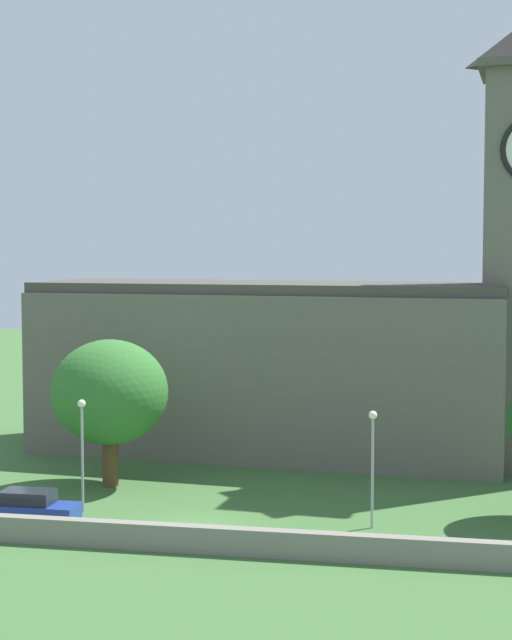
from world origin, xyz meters
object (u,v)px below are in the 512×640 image
object	(u,v)px
streetlamp_west_mid	(82,435)
streetlamp_central	(373,448)
car_blue	(31,508)
tree_by_tower	(110,392)
church	(324,341)

from	to	relation	value
streetlamp_west_mid	streetlamp_central	bearing A→B (deg)	-0.59
car_blue	tree_by_tower	xyz separation A→B (m)	(1.06, 9.12, 4.67)
streetlamp_west_mid	tree_by_tower	xyz separation A→B (m)	(-0.50, 5.93, 1.46)
streetlamp_west_mid	church	bearing A→B (deg)	57.75
streetlamp_west_mid	streetlamp_central	size ratio (longest dim) A/B	1.02
tree_by_tower	streetlamp_central	bearing A→B (deg)	-20.83
church	car_blue	world-z (taller)	church
streetlamp_west_mid	streetlamp_central	distance (m)	15.52
church	tree_by_tower	size ratio (longest dim) A/B	4.32
streetlamp_central	streetlamp_west_mid	bearing A→B (deg)	179.41
car_blue	streetlamp_west_mid	distance (m)	4.79
tree_by_tower	church	bearing A→B (deg)	44.83
car_blue	tree_by_tower	bearing A→B (deg)	83.38
church	streetlamp_central	world-z (taller)	church
car_blue	streetlamp_central	world-z (taller)	streetlamp_central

